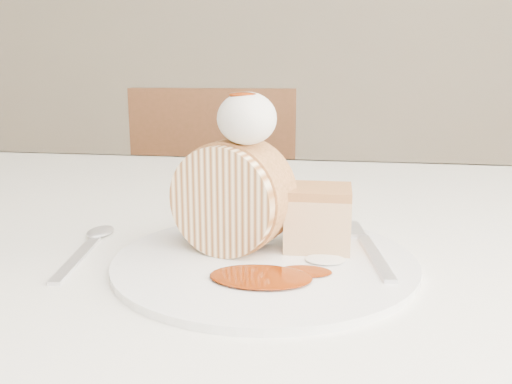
# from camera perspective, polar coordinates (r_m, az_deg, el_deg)

# --- Properties ---
(table) EXTENTS (1.40, 0.90, 0.75)m
(table) POSITION_cam_1_polar(r_m,az_deg,el_deg) (0.69, 0.59, -10.67)
(table) COLOR white
(table) RESTS_ON ground
(chair_far) EXTENTS (0.44, 0.44, 0.87)m
(chair_far) POSITION_cam_1_polar(r_m,az_deg,el_deg) (1.57, -3.61, -3.13)
(chair_far) COLOR brown
(chair_far) RESTS_ON ground
(plate) EXTENTS (0.29, 0.29, 0.01)m
(plate) POSITION_cam_1_polar(r_m,az_deg,el_deg) (0.54, 0.89, -6.99)
(plate) COLOR white
(plate) RESTS_ON table
(roulade_slice) EXTENTS (0.12, 0.09, 0.11)m
(roulade_slice) POSITION_cam_1_polar(r_m,az_deg,el_deg) (0.55, -2.39, -0.52)
(roulade_slice) COLOR #FFE3B1
(roulade_slice) RESTS_ON plate
(cake_chunk) EXTENTS (0.06, 0.06, 0.05)m
(cake_chunk) POSITION_cam_1_polar(r_m,az_deg,el_deg) (0.57, 6.21, -2.95)
(cake_chunk) COLOR #BD7947
(cake_chunk) RESTS_ON plate
(whipped_cream) EXTENTS (0.06, 0.06, 0.05)m
(whipped_cream) POSITION_cam_1_polar(r_m,az_deg,el_deg) (0.52, -0.92, 7.37)
(whipped_cream) COLOR silver
(whipped_cream) RESTS_ON roulade_slice
(caramel_drizzle) EXTENTS (0.03, 0.02, 0.01)m
(caramel_drizzle) POSITION_cam_1_polar(r_m,az_deg,el_deg) (0.52, -1.28, 10.33)
(caramel_drizzle) COLOR #6B2004
(caramel_drizzle) RESTS_ON whipped_cream
(caramel_pool) EXTENTS (0.09, 0.06, 0.00)m
(caramel_pool) POSITION_cam_1_polar(r_m,az_deg,el_deg) (0.49, 0.47, -8.47)
(caramel_pool) COLOR #6B2004
(caramel_pool) RESTS_ON plate
(fork) EXTENTS (0.05, 0.17, 0.00)m
(fork) POSITION_cam_1_polar(r_m,az_deg,el_deg) (0.55, 11.87, -6.37)
(fork) COLOR silver
(fork) RESTS_ON plate
(spoon) EXTENTS (0.04, 0.16, 0.00)m
(spoon) POSITION_cam_1_polar(r_m,az_deg,el_deg) (0.58, -17.49, -6.40)
(spoon) COLOR silver
(spoon) RESTS_ON table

